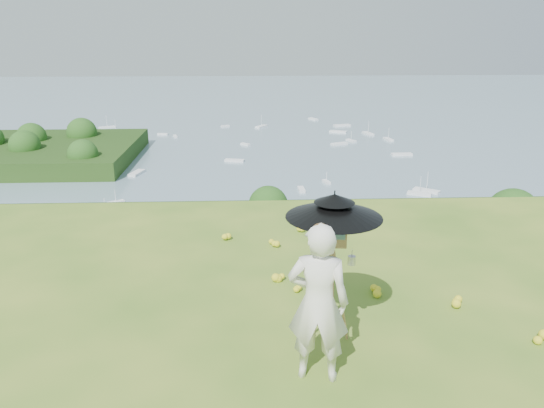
{
  "coord_description": "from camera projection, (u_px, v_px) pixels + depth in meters",
  "views": [
    {
      "loc": [
        -0.16,
        -4.28,
        3.64
      ],
      "look_at": [
        0.2,
        3.66,
        1.02
      ],
      "focal_mm": 35.0,
      "sensor_mm": 36.0,
      "label": 1
    }
  ],
  "objects": [
    {
      "name": "bay_water",
      "position": [
        248.0,
        116.0,
        243.55
      ],
      "size": [
        700.0,
        700.0,
        0.0
      ],
      "primitive_type": "plane",
      "color": "#7394A5",
      "rests_on": "ground"
    },
    {
      "name": "painter",
      "position": [
        318.0,
        303.0,
        5.58
      ],
      "size": [
        0.73,
        0.55,
        1.8
      ],
      "primitive_type": "imported",
      "rotation": [
        0.0,
        0.0,
        2.94
      ],
      "color": "white",
      "rests_on": "ground"
    },
    {
      "name": "field_easel",
      "position": [
        331.0,
        286.0,
        6.16
      ],
      "size": [
        0.68,
        0.68,
        1.62
      ],
      "primitive_type": null,
      "rotation": [
        0.0,
        0.0,
        -0.12
      ],
      "color": "olive",
      "rests_on": "ground"
    },
    {
      "name": "painter_cap",
      "position": [
        320.0,
        228.0,
        5.32
      ],
      "size": [
        0.24,
        0.26,
        0.1
      ],
      "primitive_type": null,
      "rotation": [
        0.0,
        0.0,
        -0.29
      ],
      "color": "#BC6768",
      "rests_on": "painter"
    },
    {
      "name": "sun_umbrella",
      "position": [
        334.0,
        217.0,
        5.93
      ],
      "size": [
        1.37,
        1.37,
        0.62
      ],
      "primitive_type": null,
      "rotation": [
        0.0,
        0.0,
        -0.3
      ],
      "color": "black",
      "rests_on": "field_easel"
    },
    {
      "name": "slope_trees",
      "position": [
        252.0,
        270.0,
        43.11
      ],
      "size": [
        110.0,
        50.0,
        6.0
      ],
      "primitive_type": null,
      "color": "#1B4E17",
      "rests_on": "forest_slope"
    },
    {
      "name": "wildflowers",
      "position": [
        267.0,
        397.0,
        5.43
      ],
      "size": [
        10.0,
        10.5,
        0.12
      ],
      "primitive_type": null,
      "color": "yellow",
      "rests_on": "ground"
    },
    {
      "name": "harbor_town",
      "position": [
        251.0,
        245.0,
        85.6
      ],
      "size": [
        110.0,
        22.0,
        5.0
      ],
      "primitive_type": null,
      "color": "silver",
      "rests_on": "shoreline_tier"
    },
    {
      "name": "shoreline_tier",
      "position": [
        251.0,
        282.0,
        87.64
      ],
      "size": [
        170.0,
        28.0,
        8.0
      ],
      "primitive_type": "cube",
      "color": "gray",
      "rests_on": "bay_water"
    },
    {
      "name": "moored_boats",
      "position": [
        210.0,
        153.0,
        167.96
      ],
      "size": [
        140.0,
        140.0,
        0.7
      ],
      "primitive_type": null,
      "color": "white",
      "rests_on": "bay_water"
    }
  ]
}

